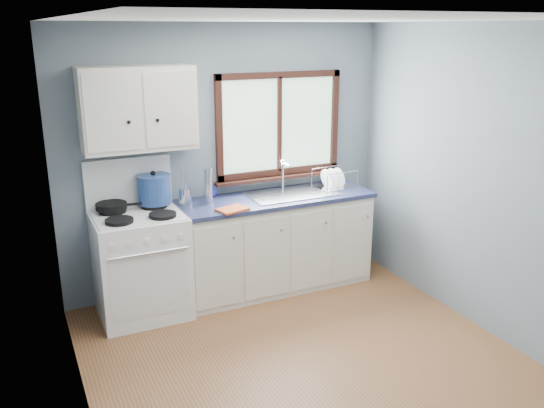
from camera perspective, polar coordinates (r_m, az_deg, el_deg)
name	(u,v)px	position (r m, az deg, el deg)	size (l,w,h in m)	color
floor	(317,373)	(4.47, 4.49, -16.35)	(3.20, 3.60, 0.02)	brown
ceiling	(327,18)	(3.73, 5.43, 17.91)	(3.20, 3.60, 0.02)	white
wall_back	(227,159)	(5.51, -4.50, 4.45)	(3.20, 0.02, 2.50)	slate
wall_front	(542,336)	(2.64, 25.21, -11.76)	(3.20, 0.02, 2.50)	slate
wall_left	(74,249)	(3.45, -19.01, -4.26)	(0.02, 3.60, 2.50)	slate
wall_right	(498,186)	(4.90, 21.48, 1.70)	(0.02, 3.60, 2.50)	slate
gas_range	(141,262)	(5.18, -12.88, -5.58)	(0.76, 0.69, 1.36)	white
base_cabinets	(275,247)	(5.61, 0.26, -4.25)	(1.85, 0.60, 0.88)	silver
countertop	(275,198)	(5.45, 0.28, 0.55)	(1.89, 0.64, 0.04)	#1D2443
sink	(292,200)	(5.53, 1.96, 0.37)	(0.84, 0.46, 0.44)	silver
window	(279,132)	(5.64, 0.72, 7.13)	(1.36, 0.10, 1.03)	#9EC6A8
upper_cabinets	(138,109)	(5.00, -13.14, 9.18)	(0.95, 0.35, 0.70)	silver
skillet	(112,206)	(5.12, -15.60, -0.19)	(0.41, 0.30, 0.05)	black
stockpot	(154,189)	(5.17, -11.62, 1.49)	(0.36, 0.36, 0.29)	navy
utensil_crock	(185,196)	(5.25, -8.61, 0.79)	(0.13, 0.13, 0.37)	silver
thermos	(208,186)	(5.24, -6.33, 1.82)	(0.07, 0.07, 0.32)	silver
soap_bottle	(213,185)	(5.41, -5.91, 1.88)	(0.09, 0.09, 0.24)	#1B22B7
dish_towel	(232,209)	(5.04, -3.94, -0.54)	(0.26, 0.18, 0.02)	#C95729
dish_rack	(334,182)	(5.76, 6.12, 2.13)	(0.40, 0.32, 0.20)	silver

